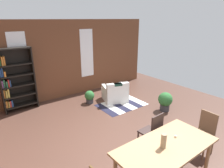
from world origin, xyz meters
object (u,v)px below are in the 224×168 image
Objects in this scene: dining_chair_head_right at (204,131)px; armchair_white at (115,93)px; potted_plant_by_shelf at (90,97)px; potted_plant_corner at (165,101)px; vase_on_table at (164,141)px; bookshelf_tall at (15,80)px; dining_table at (166,149)px; dining_chair_far_right at (153,131)px.

dining_chair_head_right is 0.94× the size of armchair_white.
potted_plant_corner is at bearing -50.17° from potted_plant_by_shelf.
bookshelf_tall is (-1.38, 4.75, 0.15)m from vase_on_table.
armchair_white is 2.21× the size of potted_plant_by_shelf.
bookshelf_tall is 2.46m from potted_plant_by_shelf.
dining_chair_head_right is 2.07× the size of potted_plant_by_shelf.
dining_chair_head_right is 0.47× the size of bookshelf_tall.
bookshelf_tall reaches higher than vase_on_table.
armchair_white is (3.00, -1.30, -0.75)m from bookshelf_tall.
bookshelf_tall reaches higher than potted_plant_corner.
dining_chair_head_right is at bearing -79.99° from potted_plant_by_shelf.
dining_table is 2.02× the size of dining_chair_head_right.
potted_plant_corner is (2.41, 1.82, -0.52)m from vase_on_table.
armchair_white is at bearing -22.78° from potted_plant_by_shelf.
vase_on_table reaches higher than dining_table.
dining_chair_far_right is at bearing -148.92° from potted_plant_corner.
dining_chair_head_right reaches higher than potted_plant_by_shelf.
potted_plant_by_shelf is at bearing 157.22° from armchair_white.
potted_plant_by_shelf is at bearing 129.83° from potted_plant_corner.
dining_chair_far_right is at bearing 142.33° from dining_chair_head_right.
dining_chair_far_right is 0.47× the size of bookshelf_tall.
bookshelf_tall reaches higher than dining_chair_far_right.
vase_on_table is at bearing -127.35° from dining_chair_far_right.
bookshelf_tall is at bearing 115.22° from dining_chair_far_right.
bookshelf_tall is 3.25× the size of potted_plant_corner.
armchair_white reaches higher than potted_plant_corner.
potted_plant_corner is at bearing 31.08° from dining_chair_far_right.
vase_on_table is at bearing 179.95° from dining_chair_head_right.
dining_table is at bearing -0.00° from vase_on_table.
potted_plant_corner is at bearing -37.64° from bookshelf_tall.
potted_plant_by_shelf is (2.13, -0.94, -0.78)m from bookshelf_tall.
vase_on_table is 0.58× the size of potted_plant_by_shelf.
potted_plant_by_shelf is at bearing 78.83° from vase_on_table.
vase_on_table is 1.47m from dining_chair_head_right.
vase_on_table is 3.93m from potted_plant_by_shelf.
vase_on_table reaches higher than potted_plant_corner.
vase_on_table is 0.13× the size of bookshelf_tall.
dining_chair_head_right is at bearing -37.67° from dining_chair_far_right.
bookshelf_tall reaches higher than potted_plant_by_shelf.
potted_plant_corner is at bearing 37.16° from vase_on_table.
dining_table is 0.94× the size of bookshelf_tall.
dining_table reaches higher than potted_plant_corner.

